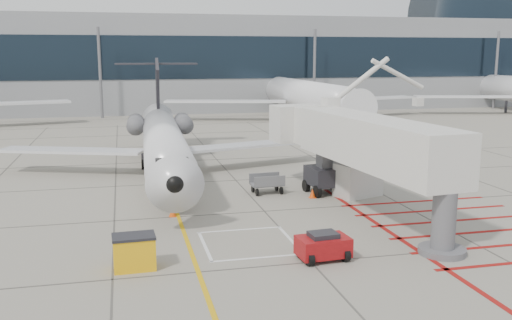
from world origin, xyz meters
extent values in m
plane|color=gray|center=(0.00, 0.00, 0.00)|extent=(260.00, 260.00, 0.00)
cone|color=#EB4D0C|center=(-4.98, 4.14, 0.27)|extent=(0.38, 0.38, 0.53)
cone|color=#DA410B|center=(3.53, 6.24, 0.28)|extent=(0.40, 0.40, 0.56)
cube|color=gray|center=(10.00, 70.00, 7.00)|extent=(180.00, 28.00, 14.00)
cube|color=black|center=(10.00, 55.95, 8.00)|extent=(180.00, 0.10, 6.00)
camera|label=1|loc=(-7.36, -25.26, 8.48)|focal=40.00mm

